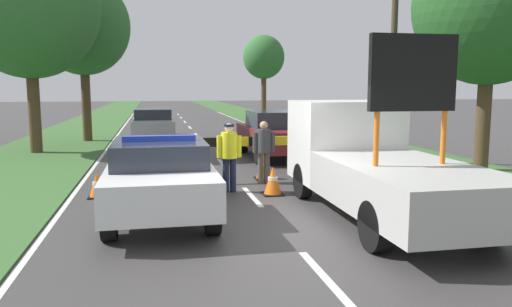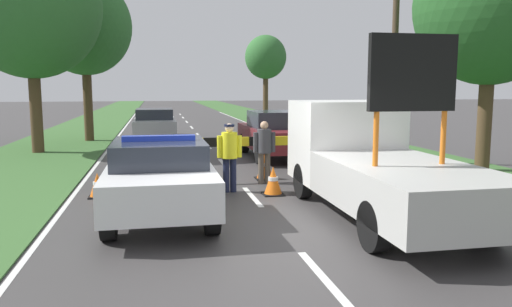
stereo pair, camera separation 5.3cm
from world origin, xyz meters
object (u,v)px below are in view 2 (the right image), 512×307
pedestrian_civilian (264,147)px  traffic_cone_behind_barrier (98,185)px  roadside_tree_mid_left (492,5)px  roadside_tree_mid_right (30,5)px  queued_car_wagon_maroon (276,134)px  traffic_cone_near_truck (397,179)px  traffic_cone_near_police (360,166)px  traffic_cone_centre_front (273,181)px  roadside_tree_near_right (85,27)px  traffic_cone_lane_edge (265,166)px  utility_pole (396,17)px  work_truck (373,161)px  road_barrier (249,144)px  roadside_tree_near_left (266,58)px  police_officer (230,151)px  queued_car_sedan_silver (155,122)px  police_car (160,175)px

pedestrian_civilian → traffic_cone_behind_barrier: bearing=-156.2°
roadside_tree_mid_left → roadside_tree_mid_right: size_ratio=0.87×
queued_car_wagon_maroon → traffic_cone_near_truck: bearing=102.4°
traffic_cone_near_police → roadside_tree_mid_left: (3.84, 0.02, 4.48)m
pedestrian_civilian → traffic_cone_centre_front: 1.48m
roadside_tree_near_right → pedestrian_civilian: bearing=-63.4°
traffic_cone_lane_edge → utility_pole: (4.58, 1.87, 4.26)m
traffic_cone_centre_front → work_truck: bearing=-51.8°
road_barrier → traffic_cone_near_truck: 3.79m
utility_pole → road_barrier: bearing=-156.7°
roadside_tree_near_left → police_officer: bearing=-104.3°
queued_car_sedan_silver → roadside_tree_mid_left: bearing=129.6°
police_officer → traffic_cone_centre_front: (0.93, -0.50, -0.64)m
traffic_cone_lane_edge → roadside_tree_near_right: 13.17m
traffic_cone_near_police → road_barrier: bearing=-175.3°
roadside_tree_near_left → roadside_tree_mid_right: roadside_tree_mid_right is taller
work_truck → traffic_cone_behind_barrier: (-5.47, 2.46, -0.75)m
roadside_tree_near_right → traffic_cone_near_police: bearing=-51.7°
pedestrian_civilian → queued_car_wagon_maroon: bearing=85.1°
traffic_cone_near_police → utility_pole: size_ratio=0.06×
road_barrier → pedestrian_civilian: 0.46m
road_barrier → roadside_tree_mid_left: bearing=2.4°
road_barrier → traffic_cone_centre_front: 1.80m
pedestrian_civilian → traffic_cone_near_truck: bearing=-18.7°
queued_car_sedan_silver → roadside_tree_near_left: bearing=-125.8°
police_officer → traffic_cone_lane_edge: 1.97m
traffic_cone_behind_barrier → roadside_tree_near_left: (9.04, 23.65, 4.23)m
roadside_tree_mid_left → roadside_tree_mid_right: (-13.74, 6.89, 0.66)m
queued_car_sedan_silver → traffic_cone_behind_barrier: bearing=84.5°
pedestrian_civilian → roadside_tree_mid_right: roadside_tree_mid_right is taller
police_car → work_truck: (4.10, -0.51, 0.23)m
traffic_cone_near_truck → roadside_tree_near_right: (-8.52, 13.09, 4.79)m
police_car → traffic_cone_centre_front: 2.97m
road_barrier → roadside_tree_mid_right: size_ratio=0.44×
traffic_cone_lane_edge → roadside_tree_near_right: size_ratio=0.10×
police_car → traffic_cone_behind_barrier: police_car is taller
police_car → roadside_tree_near_right: bearing=105.7°
queued_car_wagon_maroon → queued_car_sedan_silver: (-4.19, 7.36, -0.07)m
traffic_cone_near_truck → roadside_tree_near_right: roadside_tree_near_right is taller
police_car → traffic_cone_near_police: (5.48, 3.36, -0.53)m
roadside_tree_mid_right → police_car: bearing=-66.7°
utility_pole → traffic_cone_lane_edge: bearing=-157.8°
traffic_cone_lane_edge → roadside_tree_mid_left: size_ratio=0.10×
work_truck → police_officer: size_ratio=3.58×
traffic_cone_behind_barrier → police_officer: bearing=-0.0°
queued_car_sedan_silver → roadside_tree_near_right: (-2.94, -0.60, 4.34)m
police_officer → traffic_cone_centre_front: police_officer is taller
roadside_tree_near_right → roadside_tree_mid_right: size_ratio=0.90×
traffic_cone_lane_edge → roadside_tree_mid_right: 11.17m
work_truck → roadside_tree_near_right: bearing=-63.0°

